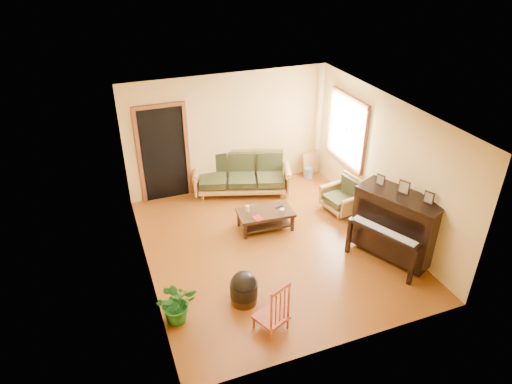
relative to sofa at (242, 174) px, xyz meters
name	(u,v)px	position (x,y,z in m)	size (l,w,h in m)	color
floor	(272,246)	(-0.14, -2.11, -0.45)	(5.00, 5.00, 0.00)	#612E0C
doorway	(164,155)	(-1.59, 0.37, 0.58)	(1.08, 0.16, 2.05)	black
window	(347,130)	(2.07, -0.81, 1.05)	(0.12, 1.36, 1.46)	white
sofa	(242,174)	(0.00, 0.00, 0.00)	(2.08, 0.87, 0.89)	#A77A3D
coffee_table	(265,220)	(-0.04, -1.51, -0.25)	(1.07, 0.58, 0.39)	black
armchair	(341,195)	(1.66, -1.46, -0.08)	(0.71, 0.74, 0.74)	#A77A3D
piano	(396,226)	(1.75, -3.13, 0.19)	(0.84, 1.43, 1.27)	black
footstool	(244,291)	(-1.12, -3.30, -0.24)	(0.44, 0.44, 0.42)	black
red_chair	(271,306)	(-0.94, -3.97, -0.01)	(0.41, 0.45, 0.88)	maroon
leaning_frame	(310,163)	(1.81, 0.24, -0.15)	(0.44, 0.10, 0.59)	#B7853D
ceramic_crock	(308,173)	(1.69, 0.09, -0.32)	(0.20, 0.20, 0.25)	#304E90
potted_plant	(177,303)	(-2.17, -3.31, -0.11)	(0.60, 0.52, 0.67)	#1A5919
book	(255,220)	(-0.35, -1.72, -0.05)	(0.15, 0.20, 0.02)	maroon
candle	(248,209)	(-0.37, -1.40, 0.01)	(0.08, 0.08, 0.13)	silver
glass_jar	(282,210)	(0.25, -1.64, -0.03)	(0.09, 0.09, 0.06)	white
remote	(279,207)	(0.26, -1.46, -0.05)	(0.17, 0.04, 0.02)	black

